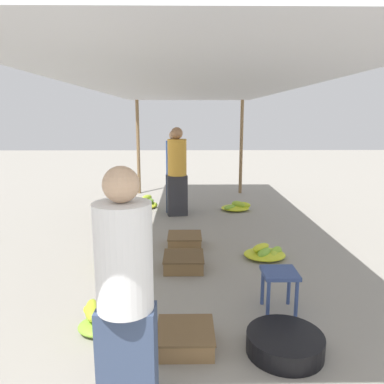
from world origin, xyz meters
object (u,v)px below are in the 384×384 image
at_px(banana_pile_left_1, 113,259).
at_px(banana_pile_right_0, 266,253).
at_px(vendor_foreground, 125,294).
at_px(crate_far, 185,338).
at_px(crate_mid, 185,241).
at_px(shopper_walking_mid, 175,170).
at_px(banana_pile_right_1, 236,207).
at_px(shopper_walking_far, 177,170).
at_px(stool, 280,279).
at_px(banana_pile_left_2, 147,203).
at_px(basin_black, 285,343).
at_px(crate_near, 184,262).
at_px(banana_pile_left_0, 99,319).

distance_m(banana_pile_left_1, banana_pile_right_0, 2.06).
height_order(vendor_foreground, crate_far, vendor_foreground).
bearing_deg(crate_mid, shopper_walking_mid, 95.49).
distance_m(banana_pile_right_1, shopper_walking_far, 1.50).
distance_m(stool, shopper_walking_mid, 4.18).
distance_m(banana_pile_left_1, banana_pile_left_2, 3.11).
height_order(banana_pile_right_1, shopper_walking_mid, shopper_walking_mid).
xyz_separation_m(vendor_foreground, basin_black, (1.18, 0.64, -0.77)).
relative_size(crate_near, crate_mid, 1.02).
height_order(crate_mid, shopper_walking_mid, shopper_walking_mid).
relative_size(banana_pile_left_2, crate_near, 0.91).
relative_size(stool, shopper_walking_mid, 0.26).
xyz_separation_m(banana_pile_right_0, shopper_walking_far, (-1.27, 2.28, 0.82)).
distance_m(banana_pile_left_0, shopper_walking_mid, 4.40).
bearing_deg(banana_pile_right_1, banana_pile_right_0, -88.59).
distance_m(crate_mid, shopper_walking_mid, 2.24).
bearing_deg(banana_pile_left_1, vendor_foreground, -76.83).
bearing_deg(banana_pile_right_1, banana_pile_left_1, -124.17).
xyz_separation_m(banana_pile_left_1, shopper_walking_far, (0.77, 2.55, 0.79)).
bearing_deg(banana_pile_left_1, crate_mid, 38.53).
bearing_deg(crate_near, stool, -48.31).
bearing_deg(shopper_walking_far, banana_pile_left_2, 139.44).
height_order(banana_pile_left_0, crate_far, banana_pile_left_0).
xyz_separation_m(banana_pile_left_1, banana_pile_left_2, (0.12, 3.11, 0.01)).
distance_m(banana_pile_right_0, crate_mid, 1.22).
height_order(banana_pile_left_2, shopper_walking_far, shopper_walking_far).
bearing_deg(basin_black, banana_pile_left_0, 167.12).
height_order(crate_far, shopper_walking_far, shopper_walking_far).
relative_size(basin_black, banana_pile_left_2, 1.36).
bearing_deg(basin_black, stool, 80.79).
bearing_deg(shopper_walking_far, basin_black, -77.28).
bearing_deg(crate_far, shopper_walking_mid, 92.76).
distance_m(stool, banana_pile_left_1, 2.21).
xyz_separation_m(crate_near, crate_mid, (0.01, 0.82, 0.00)).
xyz_separation_m(banana_pile_right_1, crate_far, (-1.04, -4.66, 0.01)).
relative_size(banana_pile_left_0, crate_far, 1.06).
relative_size(vendor_foreground, crate_far, 3.40).
xyz_separation_m(banana_pile_right_0, shopper_walking_mid, (-1.32, 2.56, 0.79)).
distance_m(vendor_foreground, crate_mid, 3.31).
bearing_deg(banana_pile_left_2, shopper_walking_mid, -25.23).
height_order(vendor_foreground, crate_mid, vendor_foreground).
distance_m(stool, shopper_walking_far, 3.91).
bearing_deg(banana_pile_left_1, banana_pile_right_0, 7.41).
height_order(vendor_foreground, banana_pile_right_0, vendor_foreground).
height_order(banana_pile_left_0, banana_pile_left_1, banana_pile_left_1).
relative_size(vendor_foreground, stool, 3.87).
bearing_deg(banana_pile_right_0, stool, -97.01).
bearing_deg(banana_pile_left_2, crate_mid, -71.25).
bearing_deg(stool, banana_pile_right_0, 82.99).
relative_size(crate_mid, shopper_walking_far, 0.29).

